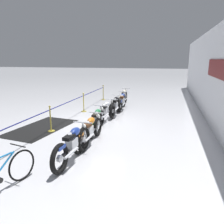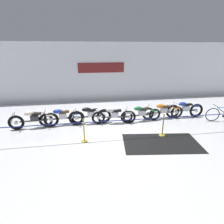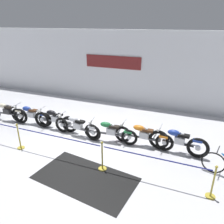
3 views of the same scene
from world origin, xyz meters
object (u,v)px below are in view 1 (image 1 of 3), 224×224
object	(u,v)px
stanchion_mid_left	(84,105)
motorcycle_black_2	(115,106)
motorcycle_silver_3	(105,112)
motorcycle_blue_6	(73,145)
motorcycle_blue_1	(122,101)
bicycle	(3,174)
motorcycle_cream_0	(124,97)
floor_banner	(42,128)
stanchion_far_left	(82,99)
motorcycle_orange_5	(89,131)
motorcycle_green_4	(97,120)
stanchion_mid_right	(51,123)

from	to	relation	value
stanchion_mid_left	motorcycle_black_2	bearing A→B (deg)	80.27
motorcycle_silver_3	motorcycle_blue_6	bearing A→B (deg)	3.49
motorcycle_blue_1	motorcycle_blue_6	world-z (taller)	motorcycle_blue_6
stanchion_mid_left	bicycle	bearing A→B (deg)	8.35
motorcycle_black_2	stanchion_mid_left	xyz separation A→B (m)	(-0.32, -1.86, -0.12)
motorcycle_cream_0	floor_banner	world-z (taller)	motorcycle_cream_0
stanchion_mid_left	floor_banner	bearing A→B (deg)	-11.23
motorcycle_black_2	motorcycle_blue_6	world-z (taller)	motorcycle_blue_6
stanchion_far_left	stanchion_mid_left	distance (m)	0.41
stanchion_mid_left	floor_banner	size ratio (longest dim) A/B	0.33
motorcycle_orange_5	bicycle	xyz separation A→B (m)	(3.04, -0.86, -0.06)
motorcycle_silver_3	floor_banner	size ratio (longest dim) A/B	0.74
motorcycle_blue_6	motorcycle_cream_0	bearing A→B (deg)	-178.64
motorcycle_silver_3	stanchion_far_left	distance (m)	2.21
motorcycle_blue_1	floor_banner	bearing A→B (deg)	-30.65
floor_banner	stanchion_far_left	bearing A→B (deg)	175.50
motorcycle_blue_1	bicycle	world-z (taller)	bicycle
motorcycle_cream_0	stanchion_far_left	xyz separation A→B (m)	(2.59, -1.75, 0.27)
bicycle	floor_banner	world-z (taller)	bicycle
motorcycle_green_4	motorcycle_blue_6	bearing A→B (deg)	3.80
motorcycle_cream_0	stanchion_mid_right	xyz separation A→B (m)	(5.95, -1.75, -0.11)
motorcycle_blue_1	stanchion_far_left	size ratio (longest dim) A/B	0.22
stanchion_mid_left	motorcycle_blue_1	bearing A→B (deg)	120.23
bicycle	floor_banner	size ratio (longest dim) A/B	0.55
motorcycle_blue_1	stanchion_mid_right	bearing A→B (deg)	-22.55
motorcycle_black_2	stanchion_mid_left	bearing A→B (deg)	-99.73
motorcycle_blue_6	stanchion_mid_right	bearing A→B (deg)	-138.35
floor_banner	stanchion_mid_left	bearing A→B (deg)	176.02
motorcycle_blue_6	floor_banner	distance (m)	3.62
stanchion_mid_left	floor_banner	xyz separation A→B (m)	(3.19, -0.63, -0.35)
motorcycle_cream_0	stanchion_mid_left	bearing A→B (deg)	-35.57
motorcycle_cream_0	motorcycle_orange_5	size ratio (longest dim) A/B	1.00
motorcycle_silver_3	stanchion_mid_right	xyz separation A→B (m)	(1.96, -1.69, -0.10)
motorcycle_cream_0	motorcycle_green_4	bearing A→B (deg)	0.17
motorcycle_black_2	stanchion_mid_right	bearing A→B (deg)	-30.33
motorcycle_orange_5	motorcycle_blue_6	size ratio (longest dim) A/B	1.08
motorcycle_cream_0	motorcycle_black_2	distance (m)	2.77
motorcycle_black_2	floor_banner	size ratio (longest dim) A/B	0.70
motorcycle_black_2	floor_banner	bearing A→B (deg)	-41.02
motorcycle_cream_0	motorcycle_green_4	xyz separation A→B (m)	(5.49, 0.02, -0.01)
motorcycle_blue_6	floor_banner	world-z (taller)	motorcycle_blue_6
motorcycle_blue_1	motorcycle_blue_6	distance (m)	6.80
motorcycle_cream_0	motorcycle_black_2	bearing A→B (deg)	2.32
motorcycle_black_2	motorcycle_silver_3	bearing A→B (deg)	-8.03
stanchion_far_left	floor_banner	distance (m)	3.19
motorcycle_green_4	stanchion_mid_right	size ratio (longest dim) A/B	2.16
motorcycle_orange_5	stanchion_mid_right	bearing A→B (deg)	-113.86
motorcycle_blue_1	stanchion_far_left	xyz separation A→B (m)	(1.26, -1.92, 0.29)
bicycle	floor_banner	distance (m)	4.57
bicycle	stanchion_mid_left	distance (m)	7.48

